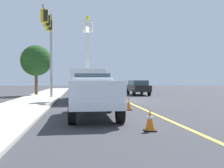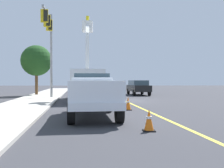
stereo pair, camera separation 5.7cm
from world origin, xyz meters
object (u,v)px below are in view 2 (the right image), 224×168
Objects in this scene: traffic_cone_leading at (149,120)px; traffic_cone_mid_rear at (114,98)px; passing_minivan at (138,87)px; traffic_cone_mid_front at (128,103)px; utility_bucket_truck at (86,81)px; service_pickup_truck at (93,93)px; traffic_signal_mast at (49,36)px; traffic_cone_trailing at (102,94)px.

traffic_cone_leading is 0.99× the size of traffic_cone_mid_rear.
passing_minivan is at bearing -6.47° from traffic_cone_leading.
traffic_cone_mid_front is (-15.02, 2.54, -0.59)m from passing_minivan.
traffic_cone_mid_front is (6.08, 0.15, 0.02)m from traffic_cone_leading.
passing_minivan is (7.80, -5.44, -0.64)m from utility_bucket_truck.
traffic_cone_leading is (-13.30, -3.04, -1.25)m from utility_bucket_truck.
traffic_signal_mast is (10.97, 4.33, 4.44)m from service_pickup_truck.
traffic_cone_mid_rear reaches higher than traffic_cone_leading.
utility_bucket_truck is 11.18× the size of traffic_cone_mid_rear.
service_pickup_truck is 3.41m from traffic_cone_mid_front.
traffic_cone_mid_front is at bearing 1.42° from traffic_cone_leading.
passing_minivan is (17.78, -4.42, -0.15)m from service_pickup_truck.
traffic_signal_mast is (2.96, 5.58, 5.19)m from traffic_cone_mid_rear.
traffic_cone_mid_rear is 8.18m from traffic_signal_mast.
traffic_cone_mid_front reaches higher than traffic_cone_leading.
service_pickup_truck reaches higher than traffic_cone_mid_front.
traffic_cone_leading is 17.78m from traffic_cone_trailing.
passing_minivan is 7.11× the size of traffic_cone_trailing.
utility_bucket_truck reaches higher than passing_minivan.
traffic_cone_mid_front is 11.53m from traffic_signal_mast.
service_pickup_truck is at bearing 31.42° from traffic_cone_leading.
passing_minivan reaches higher than traffic_cone_trailing.
traffic_signal_mast reaches higher than utility_bucket_truck.
service_pickup_truck is 7.69× the size of traffic_cone_mid_rear.
utility_bucket_truck is at bearing 21.82° from traffic_cone_mid_front.
service_pickup_truck is 3.97m from traffic_cone_leading.
traffic_cone_trailing is 0.09× the size of traffic_signal_mast.
traffic_cone_leading is at bearing -174.17° from traffic_cone_trailing.
traffic_cone_mid_front is (2.75, -1.88, -0.73)m from service_pickup_truck.
passing_minivan is 6.67× the size of traffic_cone_leading.
traffic_signal_mast reaches higher than traffic_cone_leading.
traffic_cone_leading is 11.37m from traffic_cone_mid_rear.
passing_minivan is 5.45m from traffic_cone_trailing.
traffic_cone_leading is at bearing -167.11° from utility_bucket_truck.
passing_minivan is at bearing -9.61° from traffic_cone_mid_front.
traffic_cone_trailing is at bearing -15.80° from utility_bucket_truck.
traffic_cone_mid_front reaches higher than traffic_cone_mid_rear.
service_pickup_truck reaches higher than passing_minivan.
service_pickup_truck is 12.61m from traffic_signal_mast.
utility_bucket_truck is 13.70m from traffic_cone_leading.
traffic_signal_mast is (14.30, 6.36, 5.20)m from traffic_cone_leading.
service_pickup_truck is at bearing 171.13° from traffic_cone_mid_rear.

